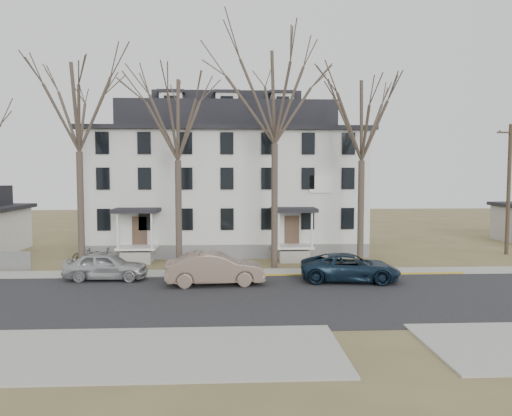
{
  "coord_description": "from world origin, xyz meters",
  "views": [
    {
      "loc": [
        -1.72,
        -21.36,
        6.01
      ],
      "look_at": [
        -0.2,
        9.0,
        3.84
      ],
      "focal_mm": 35.0,
      "sensor_mm": 36.0,
      "label": 1
    }
  ],
  "objects": [
    {
      "name": "tree_mid_left",
      "position": [
        -5.0,
        9.8,
        9.6
      ],
      "size": [
        7.8,
        7.8,
        12.74
      ],
      "color": "#473B31",
      "rests_on": "ground"
    },
    {
      "name": "boarding_house",
      "position": [
        -2.0,
        17.95,
        5.38
      ],
      "size": [
        20.8,
        12.36,
        12.05
      ],
      "color": "slate",
      "rests_on": "ground"
    },
    {
      "name": "utility_pole_far",
      "position": [
        18.5,
        14.0,
        4.9
      ],
      "size": [
        2.0,
        0.28,
        9.5
      ],
      "color": "#3D3023",
      "rests_on": "ground"
    },
    {
      "name": "main_road",
      "position": [
        0.0,
        2.0,
        0.0
      ],
      "size": [
        120.0,
        10.0,
        0.04
      ],
      "primitive_type": "cube",
      "color": "#27272A",
      "rests_on": "ground"
    },
    {
      "name": "near_sidewalk_left",
      "position": [
        -8.0,
        -5.0,
        0.0
      ],
      "size": [
        20.0,
        5.0,
        0.08
      ],
      "primitive_type": "cube",
      "color": "#A09F97",
      "rests_on": "ground"
    },
    {
      "name": "bicycle_left",
      "position": [
        -10.43,
        12.05,
        0.5
      ],
      "size": [
        1.92,
        0.76,
        0.99
      ],
      "primitive_type": "imported",
      "rotation": [
        0.0,
        0.0,
        1.52
      ],
      "color": "black",
      "rests_on": "ground"
    },
    {
      "name": "car_tan",
      "position": [
        -2.6,
        5.0,
        0.87
      ],
      "size": [
        5.38,
        2.21,
        1.73
      ],
      "primitive_type": "imported",
      "rotation": [
        0.0,
        0.0,
        1.64
      ],
      "color": "#796254",
      "rests_on": "ground"
    },
    {
      "name": "tree_far_left",
      "position": [
        -11.0,
        9.8,
        10.34
      ],
      "size": [
        8.4,
        8.4,
        13.72
      ],
      "color": "#473B31",
      "rests_on": "ground"
    },
    {
      "name": "tree_mid_right",
      "position": [
        6.5,
        9.8,
        9.6
      ],
      "size": [
        7.8,
        7.8,
        12.74
      ],
      "color": "#473B31",
      "rests_on": "ground"
    },
    {
      "name": "far_sidewalk",
      "position": [
        0.0,
        8.0,
        0.0
      ],
      "size": [
        120.0,
        2.0,
        0.08
      ],
      "primitive_type": "cube",
      "color": "#A09F97",
      "rests_on": "ground"
    },
    {
      "name": "tree_center",
      "position": [
        1.0,
        9.8,
        11.08
      ],
      "size": [
        9.0,
        9.0,
        14.7
      ],
      "color": "#473B31",
      "rests_on": "ground"
    },
    {
      "name": "yellow_curb",
      "position": [
        5.0,
        7.1,
        0.0
      ],
      "size": [
        14.0,
        0.25,
        0.06
      ],
      "primitive_type": "cube",
      "color": "gold",
      "rests_on": "ground"
    },
    {
      "name": "ground",
      "position": [
        0.0,
        0.0,
        0.0
      ],
      "size": [
        120.0,
        120.0,
        0.0
      ],
      "primitive_type": "plane",
      "color": "olive",
      "rests_on": "ground"
    },
    {
      "name": "car_navy",
      "position": [
        4.8,
        5.49,
        0.75
      ],
      "size": [
        5.7,
        3.18,
        1.51
      ],
      "primitive_type": "imported",
      "rotation": [
        0.0,
        0.0,
        1.44
      ],
      "color": "#112232",
      "rests_on": "ground"
    },
    {
      "name": "car_silver",
      "position": [
        -8.7,
        6.51,
        0.78
      ],
      "size": [
        4.63,
        2.01,
        1.56
      ],
      "primitive_type": "imported",
      "rotation": [
        0.0,
        0.0,
        1.53
      ],
      "color": "#B3B4B6",
      "rests_on": "ground"
    },
    {
      "name": "bicycle_right",
      "position": [
        -11.56,
        12.27,
        0.47
      ],
      "size": [
        1.61,
        0.99,
        0.94
      ],
      "primitive_type": "imported",
      "rotation": [
        0.0,
        0.0,
        1.95
      ],
      "color": "black",
      "rests_on": "ground"
    }
  ]
}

